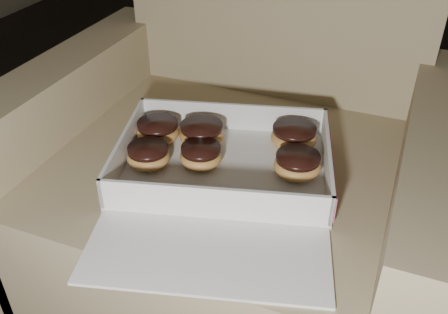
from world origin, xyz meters
TOP-DOWN VIEW (x-y plane):
  - floor at (0.00, 0.00)m, footprint 4.50×4.50m
  - armchair at (-0.22, 0.02)m, footprint 0.80×0.67m
  - bakery_box at (-0.20, -0.13)m, footprint 0.44×0.49m
  - donut_a at (-0.33, -0.14)m, footprint 0.07×0.07m
  - donut_b at (-0.11, 0.01)m, footprint 0.08×0.08m
  - donut_c at (-0.09, -0.07)m, footprint 0.08×0.08m
  - donut_d at (-0.25, -0.10)m, footprint 0.07×0.07m
  - donut_e at (-0.27, -0.04)m, footprint 0.08×0.08m
  - donut_f at (-0.35, -0.06)m, footprint 0.08×0.08m
  - crumb_a at (-0.19, -0.20)m, footprint 0.01×0.01m
  - crumb_b at (-0.05, -0.13)m, footprint 0.01×0.01m
  - crumb_c at (-0.25, -0.20)m, footprint 0.01×0.01m
  - crumb_d at (-0.21, -0.20)m, footprint 0.01×0.01m

SIDE VIEW (x-z plane):
  - floor at x=0.00m, z-range 0.00..0.00m
  - armchair at x=-0.22m, z-range -0.15..0.68m
  - crumb_a at x=-0.19m, z-range 0.38..0.39m
  - crumb_b at x=-0.05m, z-range 0.38..0.39m
  - crumb_c at x=-0.25m, z-range 0.38..0.39m
  - crumb_d at x=-0.21m, z-range 0.38..0.39m
  - bakery_box at x=-0.20m, z-range 0.36..0.42m
  - donut_d at x=-0.25m, z-range 0.38..0.42m
  - donut_a at x=-0.33m, z-range 0.38..0.42m
  - donut_c at x=-0.09m, z-range 0.38..0.42m
  - donut_f at x=-0.35m, z-range 0.38..0.42m
  - donut_e at x=-0.27m, z-range 0.38..0.42m
  - donut_b at x=-0.11m, z-range 0.38..0.43m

